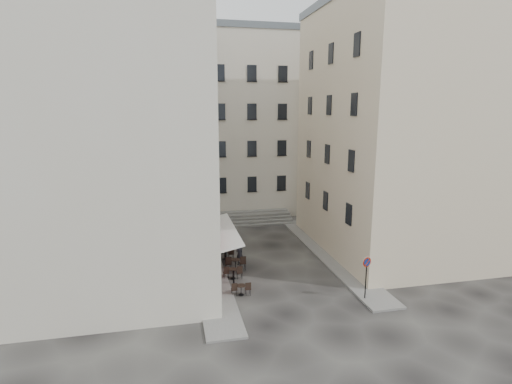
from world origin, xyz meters
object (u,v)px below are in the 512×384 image
object	(u,v)px
bistro_table_a	(241,289)
pedestrian	(240,253)
no_parking_sign	(367,270)
bistro_table_b	(233,272)

from	to	relation	value
bistro_table_a	pedestrian	distance (m)	4.85
no_parking_sign	bistro_table_a	world-z (taller)	no_parking_sign
no_parking_sign	bistro_table_a	distance (m)	7.28
no_parking_sign	pedestrian	world-z (taller)	no_parking_sign
no_parking_sign	bistro_table_b	size ratio (longest dim) A/B	2.14
bistro_table_b	pedestrian	distance (m)	2.55
no_parking_sign	pedestrian	distance (m)	9.21
bistro_table_b	pedestrian	size ratio (longest dim) A/B	0.76
bistro_table_a	bistro_table_b	size ratio (longest dim) A/B	0.94
no_parking_sign	pedestrian	bearing A→B (deg)	116.23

